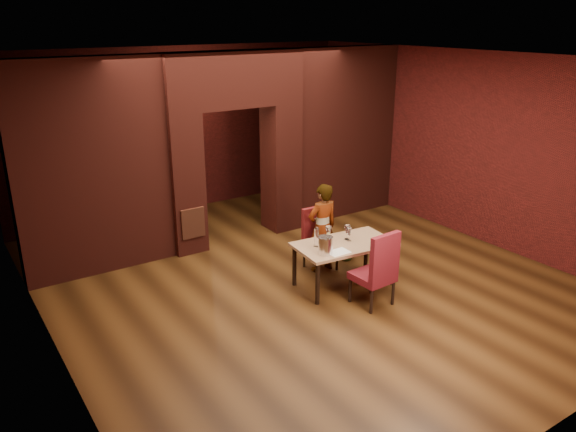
# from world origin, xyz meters

# --- Properties ---
(floor) EXTENTS (8.00, 8.00, 0.00)m
(floor) POSITION_xyz_m (0.00, 0.00, 0.00)
(floor) COLOR #482B12
(floor) RESTS_ON ground
(ceiling) EXTENTS (7.00, 8.00, 0.04)m
(ceiling) POSITION_xyz_m (0.00, 0.00, 3.20)
(ceiling) COLOR silver
(ceiling) RESTS_ON ground
(wall_back) EXTENTS (7.00, 0.04, 3.20)m
(wall_back) POSITION_xyz_m (0.00, 4.00, 1.60)
(wall_back) COLOR maroon
(wall_back) RESTS_ON ground
(wall_front) EXTENTS (7.00, 0.04, 3.20)m
(wall_front) POSITION_xyz_m (0.00, -4.00, 1.60)
(wall_front) COLOR maroon
(wall_front) RESTS_ON ground
(wall_left) EXTENTS (0.04, 8.00, 3.20)m
(wall_left) POSITION_xyz_m (-3.50, 0.00, 1.60)
(wall_left) COLOR maroon
(wall_left) RESTS_ON ground
(wall_right) EXTENTS (0.04, 8.00, 3.20)m
(wall_right) POSITION_xyz_m (3.50, 0.00, 1.60)
(wall_right) COLOR maroon
(wall_right) RESTS_ON ground
(pillar_left) EXTENTS (0.55, 0.55, 2.30)m
(pillar_left) POSITION_xyz_m (-0.95, 2.00, 1.15)
(pillar_left) COLOR maroon
(pillar_left) RESTS_ON ground
(pillar_right) EXTENTS (0.55, 0.55, 2.30)m
(pillar_right) POSITION_xyz_m (0.95, 2.00, 1.15)
(pillar_right) COLOR maroon
(pillar_right) RESTS_ON ground
(lintel) EXTENTS (2.45, 0.55, 0.90)m
(lintel) POSITION_xyz_m (0.00, 2.00, 2.75)
(lintel) COLOR maroon
(lintel) RESTS_ON ground
(wing_wall_left) EXTENTS (2.28, 0.35, 3.20)m
(wing_wall_left) POSITION_xyz_m (-2.36, 2.00, 1.60)
(wing_wall_left) COLOR maroon
(wing_wall_left) RESTS_ON ground
(wing_wall_right) EXTENTS (2.28, 0.35, 3.20)m
(wing_wall_right) POSITION_xyz_m (2.36, 2.00, 1.60)
(wing_wall_right) COLOR maroon
(wing_wall_right) RESTS_ON ground
(vent_panel) EXTENTS (0.40, 0.03, 0.50)m
(vent_panel) POSITION_xyz_m (-0.95, 1.71, 0.55)
(vent_panel) COLOR #9F4B2E
(vent_panel) RESTS_ON ground
(rear_door) EXTENTS (0.90, 0.08, 2.10)m
(rear_door) POSITION_xyz_m (-0.40, 3.94, 1.05)
(rear_door) COLOR black
(rear_door) RESTS_ON ground
(rear_door_frame) EXTENTS (1.02, 0.04, 2.22)m
(rear_door_frame) POSITION_xyz_m (-0.40, 3.90, 1.05)
(rear_door_frame) COLOR black
(rear_door_frame) RESTS_ON ground
(dining_table) EXTENTS (1.48, 0.93, 0.66)m
(dining_table) POSITION_xyz_m (0.38, -0.52, 0.33)
(dining_table) COLOR #AA7F57
(dining_table) RESTS_ON ground
(chair_far) EXTENTS (0.45, 0.45, 0.96)m
(chair_far) POSITION_xyz_m (0.45, 0.12, 0.48)
(chair_far) COLOR maroon
(chair_far) RESTS_ON ground
(chair_near) EXTENTS (0.51, 0.51, 1.07)m
(chair_near) POSITION_xyz_m (0.35, -1.17, 0.54)
(chair_near) COLOR maroon
(chair_near) RESTS_ON ground
(person_seated) EXTENTS (0.52, 0.35, 1.39)m
(person_seated) POSITION_xyz_m (0.44, 0.07, 0.69)
(person_seated) COLOR white
(person_seated) RESTS_ON ground
(wine_glass_a) EXTENTS (0.09, 0.09, 0.23)m
(wine_glass_a) POSITION_xyz_m (0.23, -0.35, 0.78)
(wine_glass_a) COLOR silver
(wine_glass_a) RESTS_ON dining_table
(wine_glass_b) EXTENTS (0.09, 0.09, 0.22)m
(wine_glass_b) POSITION_xyz_m (0.50, -0.43, 0.77)
(wine_glass_b) COLOR white
(wine_glass_b) RESTS_ON dining_table
(wine_glass_c) EXTENTS (0.08, 0.08, 0.20)m
(wine_glass_c) POSITION_xyz_m (0.49, -0.50, 0.76)
(wine_glass_c) COLOR white
(wine_glass_c) RESTS_ON dining_table
(tasting_sheet) EXTENTS (0.30, 0.22, 0.00)m
(tasting_sheet) POSITION_xyz_m (0.11, -0.73, 0.66)
(tasting_sheet) COLOR white
(tasting_sheet) RESTS_ON dining_table
(wine_bucket) EXTENTS (0.20, 0.20, 0.25)m
(wine_bucket) POSITION_xyz_m (-0.08, -0.67, 0.78)
(wine_bucket) COLOR silver
(wine_bucket) RESTS_ON dining_table
(water_bottle) EXTENTS (0.07, 0.07, 0.29)m
(water_bottle) POSITION_xyz_m (-0.02, -0.39, 0.80)
(water_bottle) COLOR white
(water_bottle) RESTS_ON dining_table
(potted_plant) EXTENTS (0.38, 0.34, 0.39)m
(potted_plant) POSITION_xyz_m (1.02, 0.17, 0.20)
(potted_plant) COLOR #2F6127
(potted_plant) RESTS_ON ground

